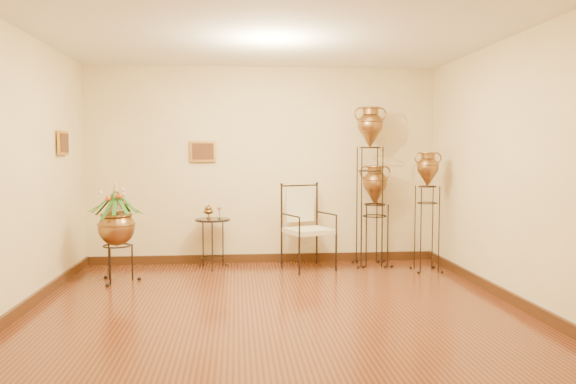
{
  "coord_description": "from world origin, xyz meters",
  "views": [
    {
      "loc": [
        -0.38,
        -5.55,
        1.58
      ],
      "look_at": [
        0.25,
        1.3,
        1.1
      ],
      "focal_mm": 35.0,
      "sensor_mm": 36.0,
      "label": 1
    }
  ],
  "objects": [
    {
      "name": "ground",
      "position": [
        0.0,
        0.0,
        0.0
      ],
      "size": [
        5.0,
        5.0,
        0.0
      ],
      "primitive_type": "plane",
      "color": "maroon",
      "rests_on": "ground"
    },
    {
      "name": "amphora_mid",
      "position": [
        2.15,
        1.69,
        0.81
      ],
      "size": [
        0.39,
        0.39,
        1.61
      ],
      "rotation": [
        0.0,
        0.0,
        0.1
      ],
      "color": "black",
      "rests_on": "ground"
    },
    {
      "name": "amphora_tall",
      "position": [
        1.47,
        2.1,
        1.14
      ],
      "size": [
        0.57,
        0.57,
        2.24
      ],
      "rotation": [
        0.0,
        0.0,
        0.39
      ],
      "color": "black",
      "rests_on": "ground"
    },
    {
      "name": "armchair",
      "position": [
        0.59,
        1.92,
        0.58
      ],
      "size": [
        0.82,
        0.8,
        1.15
      ],
      "rotation": [
        0.0,
        0.0,
        0.38
      ],
      "color": "black",
      "rests_on": "ground"
    },
    {
      "name": "room_shell",
      "position": [
        -0.01,
        0.01,
        1.73
      ],
      "size": [
        5.02,
        5.02,
        2.81
      ],
      "color": "beige",
      "rests_on": "ground"
    },
    {
      "name": "amphora_short",
      "position": [
        1.55,
        2.15,
        0.71
      ],
      "size": [
        0.49,
        0.49,
        1.43
      ],
      "rotation": [
        0.0,
        0.0,
        0.15
      ],
      "color": "black",
      "rests_on": "ground"
    },
    {
      "name": "side_table",
      "position": [
        -0.71,
        2.15,
        0.35
      ],
      "size": [
        0.54,
        0.54,
        0.86
      ],
      "rotation": [
        0.0,
        0.0,
        -0.18
      ],
      "color": "black",
      "rests_on": "ground"
    },
    {
      "name": "planter_urn",
      "position": [
        -1.84,
        1.41,
        0.73
      ],
      "size": [
        0.89,
        0.89,
        1.3
      ],
      "rotation": [
        0.0,
        0.0,
        0.36
      ],
      "color": "black",
      "rests_on": "ground"
    }
  ]
}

